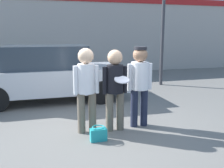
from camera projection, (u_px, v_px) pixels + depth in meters
The scene contains 8 objects.
ground_plane at pixel (103, 132), 4.96m from camera, with size 56.00×56.00×0.00m, color #66635E.
storefront_building at pixel (64, 34), 11.92m from camera, with size 24.00×0.22×3.74m.
person_left at pixel (86, 84), 4.76m from camera, with size 0.49×0.32×1.65m.
person_middle_with_frisbee at pixel (115, 84), 4.86m from camera, with size 0.50×0.55×1.61m.
person_right at pixel (140, 79), 5.09m from camera, with size 0.53×0.36×1.66m.
parked_car_near at pixel (49, 73), 7.26m from camera, with size 4.35×1.95×1.59m.
shrub at pixel (21, 67), 11.03m from camera, with size 0.97×0.97×0.97m.
handbag at pixel (98, 134), 4.51m from camera, with size 0.30×0.23×0.27m.
Camera 1 is at (-1.10, -4.55, 1.90)m, focal length 40.00 mm.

